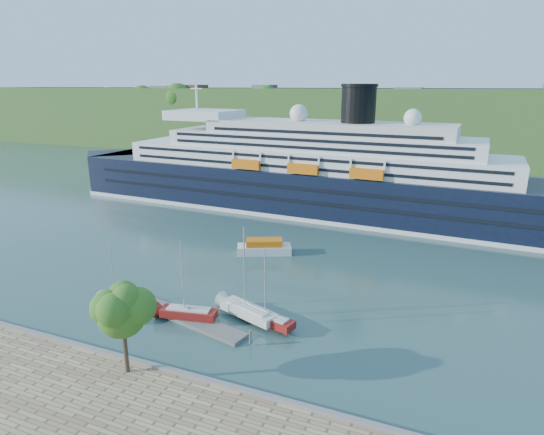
{
  "coord_description": "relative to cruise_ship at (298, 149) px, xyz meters",
  "views": [
    {
      "loc": [
        28.1,
        -28.9,
        25.39
      ],
      "look_at": [
        3.97,
        30.0,
        6.72
      ],
      "focal_mm": 30.0,
      "sensor_mm": 36.0,
      "label": 1
    }
  ],
  "objects": [
    {
      "name": "ground",
      "position": [
        2.09,
        -58.84,
        -12.83
      ],
      "size": [
        400.0,
        400.0,
        0.0
      ],
      "primitive_type": "plane",
      "color": "#2E524F",
      "rests_on": "ground"
    },
    {
      "name": "sailboat_white_far",
      "position": [
        10.47,
        -46.47,
        -7.67
      ],
      "size": [
        8.28,
        4.7,
        10.32
      ],
      "primitive_type": null,
      "rotation": [
        0.0,
        0.0,
        -0.33
      ],
      "color": "silver",
      "rests_on": "ground"
    },
    {
      "name": "quay_coping",
      "position": [
        2.09,
        -59.04,
        -11.68
      ],
      "size": [
        220.0,
        0.5,
        0.3
      ],
      "primitive_type": "cube",
      "color": "slate",
      "rests_on": "promenade"
    },
    {
      "name": "sailboat_red",
      "position": [
        4.32,
        -49.1,
        -8.32
      ],
      "size": [
        7.22,
        3.23,
        9.02
      ],
      "primitive_type": null,
      "rotation": [
        0.0,
        0.0,
        0.19
      ],
      "color": "maroon",
      "rests_on": "ground"
    },
    {
      "name": "promenade_tree",
      "position": [
        5.19,
        -60.45,
        -7.22
      ],
      "size": [
        5.57,
        5.57,
        9.22
      ],
      "primitive_type": null,
      "color": "#316019",
      "rests_on": "promenade"
    },
    {
      "name": "tender_launch",
      "position": [
        3.82,
        -26.6,
        -11.66
      ],
      "size": [
        8.89,
        6.13,
        2.34
      ],
      "primitive_type": null,
      "rotation": [
        0.0,
        0.0,
        0.43
      ],
      "color": "orange",
      "rests_on": "ground"
    },
    {
      "name": "sailboat_white_near",
      "position": [
        -3.98,
        -50.88,
        -8.42
      ],
      "size": [
        7.05,
        4.17,
        8.81
      ],
      "primitive_type": null,
      "rotation": [
        0.0,
        0.0,
        -0.36
      ],
      "color": "silver",
      "rests_on": "ground"
    },
    {
      "name": "cruise_ship",
      "position": [
        0.0,
        0.0,
        0.0
      ],
      "size": [
        114.85,
        21.64,
        25.65
      ],
      "primitive_type": null,
      "rotation": [
        0.0,
        0.0,
        -0.04
      ],
      "color": "black",
      "rests_on": "ground"
    },
    {
      "name": "far_hillside",
      "position": [
        2.09,
        86.16,
        -0.83
      ],
      "size": [
        400.0,
        50.0,
        24.0
      ],
      "primitive_type": "cube",
      "color": "#3F6227",
      "rests_on": "ground"
    },
    {
      "name": "floating_pontoon",
      "position": [
        2.37,
        -48.75,
        -12.61
      ],
      "size": [
        19.36,
        6.58,
        0.43
      ],
      "primitive_type": null,
      "rotation": [
        0.0,
        0.0,
        -0.22
      ],
      "color": "gray",
      "rests_on": "ground"
    },
    {
      "name": "sailboat_extra",
      "position": [
        13.1,
        -47.02,
        -8.5
      ],
      "size": [
        6.95,
        3.43,
        8.66
      ],
      "primitive_type": null,
      "rotation": [
        0.0,
        0.0,
        -0.24
      ],
      "color": "maroon",
      "rests_on": "ground"
    }
  ]
}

